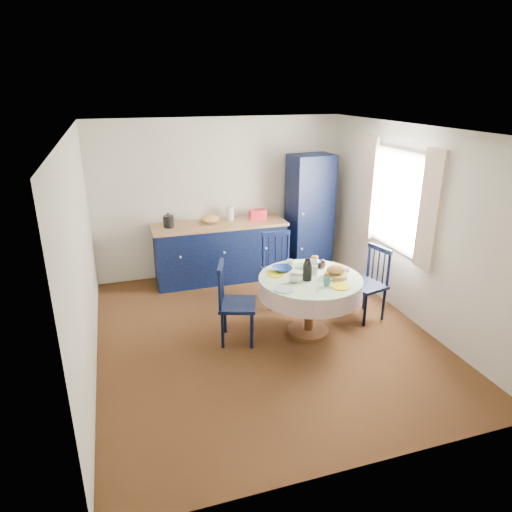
{
  "coord_description": "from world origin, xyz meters",
  "views": [
    {
      "loc": [
        -1.61,
        -4.76,
        2.94
      ],
      "look_at": [
        -0.04,
        0.2,
        0.99
      ],
      "focal_mm": 32.0,
      "sensor_mm": 36.0,
      "label": 1
    }
  ],
  "objects_px": {
    "cobalt_bowl": "(282,269)",
    "mug_c": "(321,265)",
    "chair_left": "(234,303)",
    "mug_a": "(294,278)",
    "chair_right": "(369,283)",
    "mug_d": "(290,264)",
    "kitchen_counter": "(220,251)",
    "chair_far": "(279,269)",
    "dining_table": "(310,287)",
    "mug_b": "(327,282)",
    "pantry_cabinet": "(310,214)"
  },
  "relations": [
    {
      "from": "cobalt_bowl",
      "to": "mug_c",
      "type": "bearing_deg",
      "value": -6.31
    },
    {
      "from": "chair_left",
      "to": "mug_a",
      "type": "distance_m",
      "value": 0.77
    },
    {
      "from": "chair_right",
      "to": "mug_c",
      "type": "xyz_separation_m",
      "value": [
        -0.68,
        0.07,
        0.31
      ]
    },
    {
      "from": "mug_d",
      "to": "cobalt_bowl",
      "type": "bearing_deg",
      "value": -146.05
    },
    {
      "from": "kitchen_counter",
      "to": "chair_right",
      "type": "xyz_separation_m",
      "value": [
        1.58,
        -1.86,
        0.02
      ]
    },
    {
      "from": "chair_far",
      "to": "dining_table",
      "type": "bearing_deg",
      "value": -84.65
    },
    {
      "from": "chair_right",
      "to": "mug_b",
      "type": "relative_size",
      "value": 9.61
    },
    {
      "from": "kitchen_counter",
      "to": "mug_b",
      "type": "relative_size",
      "value": 20.51
    },
    {
      "from": "chair_far",
      "to": "mug_b",
      "type": "height_order",
      "value": "chair_far"
    },
    {
      "from": "dining_table",
      "to": "mug_d",
      "type": "bearing_deg",
      "value": 106.88
    },
    {
      "from": "kitchen_counter",
      "to": "mug_a",
      "type": "height_order",
      "value": "kitchen_counter"
    },
    {
      "from": "mug_c",
      "to": "dining_table",
      "type": "bearing_deg",
      "value": -136.07
    },
    {
      "from": "mug_a",
      "to": "mug_b",
      "type": "distance_m",
      "value": 0.39
    },
    {
      "from": "dining_table",
      "to": "chair_right",
      "type": "xyz_separation_m",
      "value": [
        0.92,
        0.16,
        -0.14
      ]
    },
    {
      "from": "mug_b",
      "to": "kitchen_counter",
      "type": "bearing_deg",
      "value": 107.66
    },
    {
      "from": "kitchen_counter",
      "to": "pantry_cabinet",
      "type": "height_order",
      "value": "pantry_cabinet"
    },
    {
      "from": "kitchen_counter",
      "to": "mug_c",
      "type": "height_order",
      "value": "kitchen_counter"
    },
    {
      "from": "chair_right",
      "to": "mug_c",
      "type": "relative_size",
      "value": 8.76
    },
    {
      "from": "chair_right",
      "to": "mug_d",
      "type": "distance_m",
      "value": 1.1
    },
    {
      "from": "pantry_cabinet",
      "to": "mug_d",
      "type": "height_order",
      "value": "pantry_cabinet"
    },
    {
      "from": "kitchen_counter",
      "to": "chair_far",
      "type": "height_order",
      "value": "kitchen_counter"
    },
    {
      "from": "pantry_cabinet",
      "to": "chair_right",
      "type": "relative_size",
      "value": 1.97
    },
    {
      "from": "chair_left",
      "to": "chair_right",
      "type": "distance_m",
      "value": 1.86
    },
    {
      "from": "pantry_cabinet",
      "to": "mug_c",
      "type": "relative_size",
      "value": 17.29
    },
    {
      "from": "kitchen_counter",
      "to": "chair_far",
      "type": "bearing_deg",
      "value": -60.75
    },
    {
      "from": "dining_table",
      "to": "mug_c",
      "type": "height_order",
      "value": "dining_table"
    },
    {
      "from": "chair_left",
      "to": "mug_b",
      "type": "relative_size",
      "value": 9.85
    },
    {
      "from": "pantry_cabinet",
      "to": "chair_left",
      "type": "bearing_deg",
      "value": -139.63
    },
    {
      "from": "mug_c",
      "to": "chair_left",
      "type": "bearing_deg",
      "value": -174.05
    },
    {
      "from": "pantry_cabinet",
      "to": "mug_d",
      "type": "bearing_deg",
      "value": -127.05
    },
    {
      "from": "dining_table",
      "to": "chair_right",
      "type": "height_order",
      "value": "dining_table"
    },
    {
      "from": "mug_b",
      "to": "chair_right",
      "type": "bearing_deg",
      "value": 27.83
    },
    {
      "from": "pantry_cabinet",
      "to": "mug_a",
      "type": "height_order",
      "value": "pantry_cabinet"
    },
    {
      "from": "mug_d",
      "to": "dining_table",
      "type": "bearing_deg",
      "value": -73.12
    },
    {
      "from": "chair_right",
      "to": "mug_c",
      "type": "height_order",
      "value": "chair_right"
    },
    {
      "from": "pantry_cabinet",
      "to": "mug_c",
      "type": "height_order",
      "value": "pantry_cabinet"
    },
    {
      "from": "kitchen_counter",
      "to": "chair_right",
      "type": "bearing_deg",
      "value": -49.27
    },
    {
      "from": "mug_d",
      "to": "chair_far",
      "type": "bearing_deg",
      "value": 84.42
    },
    {
      "from": "dining_table",
      "to": "cobalt_bowl",
      "type": "bearing_deg",
      "value": 132.18
    },
    {
      "from": "kitchen_counter",
      "to": "chair_right",
      "type": "relative_size",
      "value": 2.13
    },
    {
      "from": "chair_far",
      "to": "mug_b",
      "type": "relative_size",
      "value": 10.04
    },
    {
      "from": "mug_b",
      "to": "mug_c",
      "type": "xyz_separation_m",
      "value": [
        0.17,
        0.52,
        -0.0
      ]
    },
    {
      "from": "pantry_cabinet",
      "to": "mug_d",
      "type": "relative_size",
      "value": 18.74
    },
    {
      "from": "mug_a",
      "to": "mug_d",
      "type": "distance_m",
      "value": 0.48
    },
    {
      "from": "dining_table",
      "to": "pantry_cabinet",
      "type": "bearing_deg",
      "value": 66.86
    },
    {
      "from": "chair_far",
      "to": "cobalt_bowl",
      "type": "bearing_deg",
      "value": -105.55
    },
    {
      "from": "pantry_cabinet",
      "to": "mug_c",
      "type": "distance_m",
      "value": 1.84
    },
    {
      "from": "mug_c",
      "to": "mug_d",
      "type": "xyz_separation_m",
      "value": [
        -0.36,
        0.15,
        0.0
      ]
    },
    {
      "from": "mug_b",
      "to": "pantry_cabinet",
      "type": "bearing_deg",
      "value": 71.17
    },
    {
      "from": "kitchen_counter",
      "to": "dining_table",
      "type": "distance_m",
      "value": 2.13
    }
  ]
}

